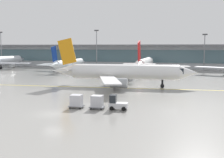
{
  "coord_description": "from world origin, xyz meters",
  "views": [
    {
      "loc": [
        17.84,
        -33.57,
        8.95
      ],
      "look_at": [
        3.57,
        15.99,
        3.0
      ],
      "focal_mm": 45.74,
      "sensor_mm": 36.0,
      "label": 1
    }
  ],
  "objects_px": {
    "cargo_dolly_trailing": "(76,101)",
    "apron_light_mast_2": "(204,50)",
    "taxiing_regional_jet": "(123,72)",
    "baggage_tug": "(117,103)",
    "cargo_dolly_lead": "(97,102)",
    "apron_light_mast_0": "(1,48)",
    "gate_airplane_1": "(69,64)",
    "apron_light_mast_1": "(97,47)",
    "gate_airplane_2": "(145,63)"
  },
  "relations": [
    {
      "from": "cargo_dolly_trailing",
      "to": "apron_light_mast_2",
      "type": "xyz_separation_m",
      "value": [
        19.81,
        73.19,
        6.36
      ]
    },
    {
      "from": "taxiing_regional_jet",
      "to": "baggage_tug",
      "type": "distance_m",
      "value": 23.18
    },
    {
      "from": "cargo_dolly_lead",
      "to": "cargo_dolly_trailing",
      "type": "bearing_deg",
      "value": 180.0
    },
    {
      "from": "apron_light_mast_0",
      "to": "taxiing_regional_jet",
      "type": "bearing_deg",
      "value": -35.31
    },
    {
      "from": "gate_airplane_1",
      "to": "apron_light_mast_1",
      "type": "bearing_deg",
      "value": -13.52
    },
    {
      "from": "gate_airplane_2",
      "to": "apron_light_mast_0",
      "type": "distance_m",
      "value": 68.44
    },
    {
      "from": "baggage_tug",
      "to": "apron_light_mast_0",
      "type": "relative_size",
      "value": 0.18
    },
    {
      "from": "gate_airplane_1",
      "to": "apron_light_mast_1",
      "type": "xyz_separation_m",
      "value": [
        4.4,
        17.21,
        5.72
      ]
    },
    {
      "from": "apron_light_mast_1",
      "to": "cargo_dolly_lead",
      "type": "bearing_deg",
      "value": -70.83
    },
    {
      "from": "taxiing_regional_jet",
      "to": "apron_light_mast_0",
      "type": "height_order",
      "value": "apron_light_mast_0"
    },
    {
      "from": "gate_airplane_1",
      "to": "apron_light_mast_0",
      "type": "height_order",
      "value": "apron_light_mast_0"
    },
    {
      "from": "apron_light_mast_0",
      "to": "apron_light_mast_2",
      "type": "xyz_separation_m",
      "value": [
        86.23,
        2.12,
        -0.93
      ]
    },
    {
      "from": "gate_airplane_1",
      "to": "cargo_dolly_lead",
      "type": "xyz_separation_m",
      "value": [
        29.68,
        -55.49,
        -1.69
      ]
    },
    {
      "from": "cargo_dolly_lead",
      "to": "cargo_dolly_trailing",
      "type": "relative_size",
      "value": 1.0
    },
    {
      "from": "taxiing_regional_jet",
      "to": "cargo_dolly_lead",
      "type": "height_order",
      "value": "taxiing_regional_jet"
    },
    {
      "from": "taxiing_regional_jet",
      "to": "apron_light_mast_0",
      "type": "xyz_separation_m",
      "value": [
        -67.69,
        47.94,
        5.11
      ]
    },
    {
      "from": "apron_light_mast_2",
      "to": "cargo_dolly_trailing",
      "type": "bearing_deg",
      "value": -105.14
    },
    {
      "from": "apron_light_mast_1",
      "to": "taxiing_regional_jet",
      "type": "bearing_deg",
      "value": -64.81
    },
    {
      "from": "gate_airplane_1",
      "to": "gate_airplane_2",
      "type": "height_order",
      "value": "gate_airplane_2"
    },
    {
      "from": "gate_airplane_1",
      "to": "gate_airplane_2",
      "type": "relative_size",
      "value": 0.86
    },
    {
      "from": "cargo_dolly_trailing",
      "to": "apron_light_mast_0",
      "type": "relative_size",
      "value": 0.15
    },
    {
      "from": "taxiing_regional_jet",
      "to": "apron_light_mast_1",
      "type": "height_order",
      "value": "apron_light_mast_1"
    },
    {
      "from": "apron_light_mast_1",
      "to": "apron_light_mast_0",
      "type": "bearing_deg",
      "value": -177.52
    },
    {
      "from": "apron_light_mast_0",
      "to": "gate_airplane_2",
      "type": "bearing_deg",
      "value": -11.77
    },
    {
      "from": "cargo_dolly_trailing",
      "to": "apron_light_mast_1",
      "type": "height_order",
      "value": "apron_light_mast_1"
    },
    {
      "from": "gate_airplane_2",
      "to": "cargo_dolly_lead",
      "type": "distance_m",
      "value": 56.97
    },
    {
      "from": "gate_airplane_1",
      "to": "cargo_dolly_trailing",
      "type": "distance_m",
      "value": 61.81
    },
    {
      "from": "baggage_tug",
      "to": "cargo_dolly_lead",
      "type": "relative_size",
      "value": 1.21
    },
    {
      "from": "gate_airplane_2",
      "to": "gate_airplane_1",
      "type": "bearing_deg",
      "value": 90.97
    },
    {
      "from": "gate_airplane_2",
      "to": "cargo_dolly_trailing",
      "type": "relative_size",
      "value": 14.33
    },
    {
      "from": "baggage_tug",
      "to": "apron_light_mast_1",
      "type": "relative_size",
      "value": 0.17
    },
    {
      "from": "cargo_dolly_trailing",
      "to": "apron_light_mast_2",
      "type": "distance_m",
      "value": 76.09
    },
    {
      "from": "taxiing_regional_jet",
      "to": "gate_airplane_1",
      "type": "bearing_deg",
      "value": 124.49
    },
    {
      "from": "apron_light_mast_1",
      "to": "baggage_tug",
      "type": "bearing_deg",
      "value": -68.77
    },
    {
      "from": "gate_airplane_2",
      "to": "cargo_dolly_lead",
      "type": "relative_size",
      "value": 14.33
    },
    {
      "from": "cargo_dolly_trailing",
      "to": "apron_light_mast_1",
      "type": "distance_m",
      "value": 76.64
    },
    {
      "from": "gate_airplane_2",
      "to": "apron_light_mast_2",
      "type": "bearing_deg",
      "value": -52.39
    },
    {
      "from": "apron_light_mast_1",
      "to": "apron_light_mast_2",
      "type": "bearing_deg",
      "value": 0.28
    },
    {
      "from": "taxiing_regional_jet",
      "to": "cargo_dolly_lead",
      "type": "distance_m",
      "value": 23.02
    },
    {
      "from": "cargo_dolly_trailing",
      "to": "apron_light_mast_0",
      "type": "distance_m",
      "value": 97.55
    },
    {
      "from": "apron_light_mast_1",
      "to": "gate_airplane_2",
      "type": "bearing_deg",
      "value": -35.06
    },
    {
      "from": "gate_airplane_1",
      "to": "taxiing_regional_jet",
      "type": "distance_m",
      "value": 42.92
    },
    {
      "from": "apron_light_mast_0",
      "to": "apron_light_mast_1",
      "type": "bearing_deg",
      "value": 2.48
    },
    {
      "from": "cargo_dolly_lead",
      "to": "apron_light_mast_0",
      "type": "distance_m",
      "value": 99.48
    },
    {
      "from": "cargo_dolly_lead",
      "to": "cargo_dolly_trailing",
      "type": "distance_m",
      "value": 3.1
    },
    {
      "from": "cargo_dolly_lead",
      "to": "apron_light_mast_2",
      "type": "height_order",
      "value": "apron_light_mast_2"
    },
    {
      "from": "apron_light_mast_0",
      "to": "cargo_dolly_lead",
      "type": "bearing_deg",
      "value": -45.52
    },
    {
      "from": "apron_light_mast_2",
      "to": "gate_airplane_1",
      "type": "bearing_deg",
      "value": -159.43
    },
    {
      "from": "baggage_tug",
      "to": "apron_light_mast_1",
      "type": "bearing_deg",
      "value": 105.98
    },
    {
      "from": "gate_airplane_2",
      "to": "cargo_dolly_trailing",
      "type": "xyz_separation_m",
      "value": [
        -0.38,
        -57.15,
        -2.13
      ]
    }
  ]
}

